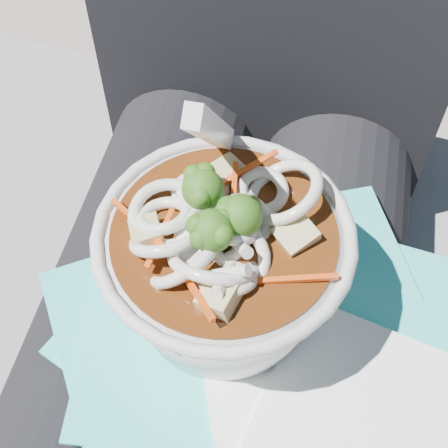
% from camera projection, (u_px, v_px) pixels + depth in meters
% --- Properties ---
extents(stone_ledge, '(1.05, 0.61, 0.42)m').
position_uv_depth(stone_ledge, '(241.00, 334.00, 0.87)').
color(stone_ledge, slate).
rests_on(stone_ledge, ground).
extents(lap, '(0.32, 0.48, 0.16)m').
position_uv_depth(lap, '(215.00, 346.00, 0.55)').
color(lap, black).
rests_on(lap, stone_ledge).
extents(person_body, '(0.34, 0.94, 0.97)m').
position_uv_depth(person_body, '(236.00, 240.00, 0.58)').
color(person_body, black).
rests_on(person_body, ground).
extents(plastic_bag, '(0.33, 0.37, 0.01)m').
position_uv_depth(plastic_bag, '(243.00, 353.00, 0.46)').
color(plastic_bag, '#31CEC8').
rests_on(plastic_bag, lap).
extents(napkins, '(0.19, 0.20, 0.01)m').
position_uv_depth(napkins, '(339.00, 437.00, 0.41)').
color(napkins, white).
rests_on(napkins, plastic_bag).
extents(udon_bowl, '(0.18, 0.18, 0.20)m').
position_uv_depth(udon_bowl, '(223.00, 261.00, 0.42)').
color(udon_bowl, silver).
rests_on(udon_bowl, plastic_bag).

